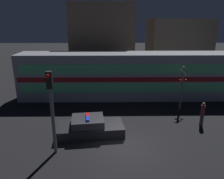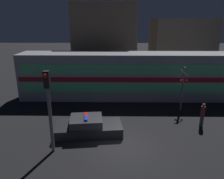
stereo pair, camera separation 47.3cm
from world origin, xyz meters
TOP-DOWN VIEW (x-y plane):
  - ground_plane at (0.00, 0.00)m, footprint 120.00×120.00m
  - train at (0.59, 8.76)m, footprint 19.97×2.90m
  - police_car at (-2.34, 1.53)m, footprint 4.43×2.40m
  - pedestrian at (5.46, 2.72)m, footprint 0.29×0.29m
  - crossing_signal_near at (4.84, 5.64)m, footprint 0.65×0.32m
  - traffic_light_corner at (-4.13, -0.47)m, footprint 0.30×0.46m
  - building_left at (-1.88, 15.54)m, footprint 7.34×5.11m
  - building_center at (7.82, 17.79)m, footprint 7.24×6.58m

SIDE VIEW (x-z plane):
  - ground_plane at x=0.00m, z-range 0.00..0.00m
  - police_car at x=-2.34m, z-range -0.17..1.14m
  - pedestrian at x=5.46m, z-range 0.02..1.75m
  - crossing_signal_near at x=4.84m, z-range 0.15..3.77m
  - train at x=0.59m, z-range 0.00..4.26m
  - traffic_light_corner at x=-4.13m, z-range 0.54..5.24m
  - building_center at x=7.82m, z-range 0.00..7.32m
  - building_left at x=-1.88m, z-range 0.00..9.03m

